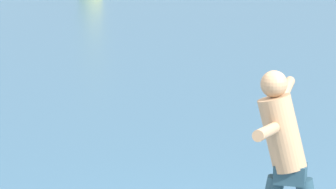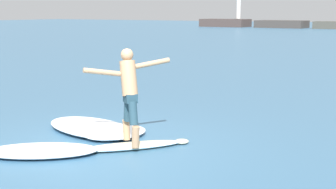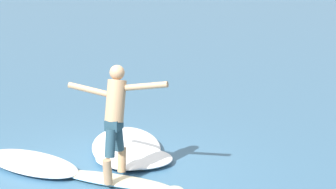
# 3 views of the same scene
# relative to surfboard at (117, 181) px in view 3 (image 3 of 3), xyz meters

# --- Properties ---
(ground_plane) EXTENTS (200.00, 200.00, 0.00)m
(ground_plane) POSITION_rel_surfboard_xyz_m (-0.42, -0.25, -0.05)
(ground_plane) COLOR #3B6889
(surfboard) EXTENTS (1.61, 1.79, 0.23)m
(surfboard) POSITION_rel_surfboard_xyz_m (0.00, 0.00, 0.00)
(surfboard) COLOR beige
(surfboard) RESTS_ON ground
(surfer) EXTENTS (1.03, 1.34, 1.70)m
(surfer) POSITION_rel_surfboard_xyz_m (-0.07, 0.01, 1.04)
(surfer) COLOR tan
(surfer) RESTS_ON surfboard
(wave_foam_at_tail) EXTENTS (2.55, 1.65, 0.20)m
(wave_foam_at_tail) POSITION_rel_surfboard_xyz_m (-1.39, 0.49, 0.05)
(wave_foam_at_tail) COLOR white
(wave_foam_at_tail) RESTS_ON ground
(wave_foam_at_nose) EXTENTS (2.09, 1.83, 0.16)m
(wave_foam_at_nose) POSITION_rel_surfboard_xyz_m (-1.10, -1.16, 0.04)
(wave_foam_at_nose) COLOR white
(wave_foam_at_nose) RESTS_ON ground
(wave_foam_beside) EXTENTS (1.43, 1.57, 0.17)m
(wave_foam_beside) POSITION_rel_surfboard_xyz_m (-0.78, 0.47, 0.04)
(wave_foam_beside) COLOR white
(wave_foam_beside) RESTS_ON ground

